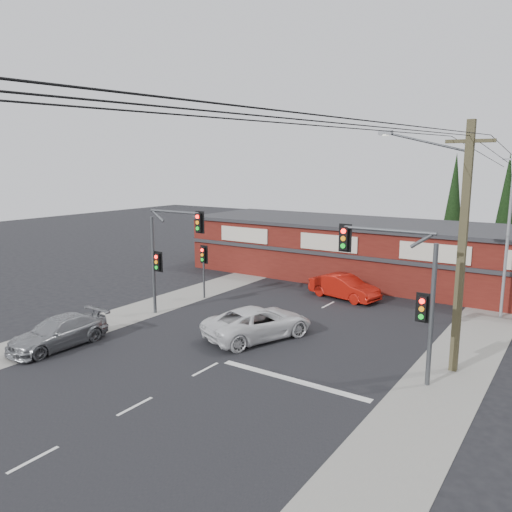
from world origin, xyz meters
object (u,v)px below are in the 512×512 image
Objects in this scene: red_sedan at (344,287)px; utility_pole at (459,240)px; silver_suv at (58,332)px; white_suv at (258,323)px; shop_building at (364,250)px.

utility_pole reaches higher than red_sedan.
silver_suv is 16.93m from red_sedan.
white_suv is at bearing -172.39° from utility_pole.
white_suv reaches higher than red_sedan.
shop_building is at bearing 23.24° from red_sedan.
white_suv is 9.00m from red_sedan.
white_suv is at bearing -170.73° from red_sedan.
silver_suv is 0.17× the size of shop_building.
red_sedan is (7.50, 15.17, 0.07)m from silver_suv.
silver_suv is 0.47× the size of utility_pole.
utility_pole is at bearing -150.88° from white_suv.
shop_building is (6.32, 21.34, 1.44)m from silver_suv.
utility_pole reaches higher than silver_suv.
white_suv is 1.20× the size of red_sedan.
shop_building reaches higher than silver_suv.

